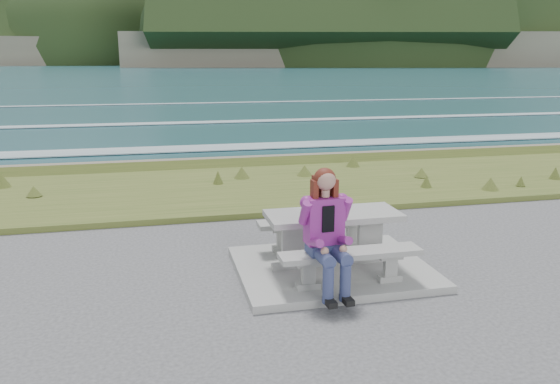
# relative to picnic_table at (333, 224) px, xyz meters

# --- Properties ---
(concrete_slab) EXTENTS (2.60, 2.10, 0.10)m
(concrete_slab) POSITION_rel_picnic_table_xyz_m (-0.00, 0.00, -0.63)
(concrete_slab) COLOR gray
(concrete_slab) RESTS_ON ground
(picnic_table) EXTENTS (1.80, 0.75, 0.75)m
(picnic_table) POSITION_rel_picnic_table_xyz_m (0.00, 0.00, 0.00)
(picnic_table) COLOR gray
(picnic_table) RESTS_ON concrete_slab
(bench_landward) EXTENTS (1.80, 0.35, 0.45)m
(bench_landward) POSITION_rel_picnic_table_xyz_m (0.00, -0.70, -0.23)
(bench_landward) COLOR gray
(bench_landward) RESTS_ON concrete_slab
(bench_seaward) EXTENTS (1.80, 0.35, 0.45)m
(bench_seaward) POSITION_rel_picnic_table_xyz_m (0.00, 0.70, -0.23)
(bench_seaward) COLOR gray
(bench_seaward) RESTS_ON concrete_slab
(grass_verge) EXTENTS (160.00, 4.50, 0.22)m
(grass_verge) POSITION_rel_picnic_table_xyz_m (-0.00, 5.00, -0.68)
(grass_verge) COLOR #3F5620
(grass_verge) RESTS_ON ground
(shore_drop) EXTENTS (160.00, 0.80, 2.20)m
(shore_drop) POSITION_rel_picnic_table_xyz_m (-0.00, 7.90, -0.68)
(shore_drop) COLOR #6D6051
(shore_drop) RESTS_ON ground
(ocean) EXTENTS (1600.00, 1600.00, 0.09)m
(ocean) POSITION_rel_picnic_table_xyz_m (-0.00, 25.09, -2.42)
(ocean) COLOR #20505B
(ocean) RESTS_ON ground
(headland_range) EXTENTS (729.83, 363.95, 184.98)m
(headland_range) POSITION_rel_picnic_table_xyz_m (190.42, 398.41, 9.22)
(headland_range) COLOR #6D6051
(headland_range) RESTS_ON ground
(seated_woman) EXTENTS (0.47, 0.79, 1.51)m
(seated_woman) POSITION_rel_picnic_table_xyz_m (-0.34, -0.84, -0.03)
(seated_woman) COLOR navy
(seated_woman) RESTS_ON concrete_slab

